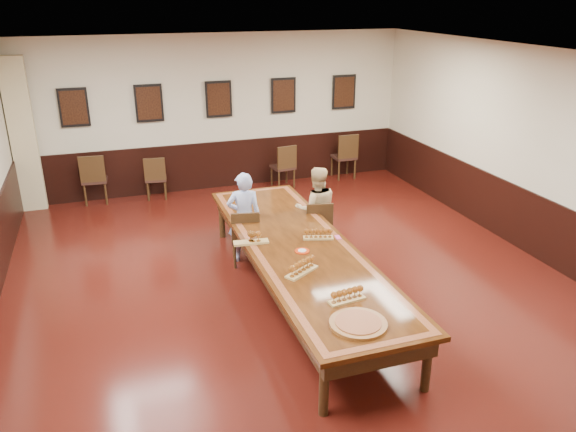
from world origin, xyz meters
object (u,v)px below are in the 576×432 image
object	(u,v)px
spare_chair_a	(95,178)
spare_chair_c	(283,166)
person_man	(244,217)
carved_platter	(358,324)
chair_woman	(317,226)
spare_chair_b	(156,177)
conference_table	(300,255)
person_woman	(316,209)
spare_chair_d	(344,155)
chair_man	(245,236)

from	to	relation	value
spare_chair_a	spare_chair_c	xyz separation A→B (m)	(3.85, -0.27, -0.03)
person_man	carved_platter	xyz separation A→B (m)	(0.34, -3.34, 0.05)
spare_chair_a	carved_platter	world-z (taller)	spare_chair_a
chair_woman	spare_chair_b	xyz separation A→B (m)	(-2.16, 3.47, -0.00)
carved_platter	spare_chair_b	bearing A→B (deg)	101.17
conference_table	carved_platter	bearing A→B (deg)	-92.53
person_man	carved_platter	distance (m)	3.36
spare_chair_a	conference_table	bearing A→B (deg)	123.48
person_woman	carved_platter	world-z (taller)	person_woman
spare_chair_d	person_man	distance (m)	4.70
person_woman	conference_table	bearing A→B (deg)	70.47
spare_chair_b	carved_platter	distance (m)	6.86
spare_chair_d	person_man	bearing A→B (deg)	46.14
spare_chair_d	person_woman	bearing A→B (deg)	58.74
chair_woman	carved_platter	world-z (taller)	chair_woman
chair_man	person_woman	world-z (taller)	person_woman
chair_woman	spare_chair_d	size ratio (longest dim) A/B	0.87
spare_chair_b	spare_chair_d	world-z (taller)	spare_chair_d
spare_chair_c	person_woman	xyz separation A→B (m)	(-0.49, -3.23, 0.23)
spare_chair_b	person_man	size ratio (longest dim) A/B	0.62
carved_platter	chair_woman	bearing A→B (deg)	75.65
spare_chair_c	carved_platter	bearing A→B (deg)	70.14
spare_chair_a	carved_platter	bearing A→B (deg)	115.33
spare_chair_b	conference_table	xyz separation A→B (m)	(1.42, -4.71, 0.17)
spare_chair_d	person_woman	xyz separation A→B (m)	(-2.01, -3.42, 0.19)
chair_man	person_woman	xyz separation A→B (m)	(1.21, 0.11, 0.25)
spare_chair_d	carved_platter	bearing A→B (deg)	66.27
chair_man	carved_platter	distance (m)	3.28
chair_woman	person_woman	xyz separation A→B (m)	(0.02, 0.09, 0.25)
person_man	chair_man	bearing A→B (deg)	90.00
spare_chair_b	spare_chair_c	distance (m)	2.68
spare_chair_a	spare_chair_c	distance (m)	3.86
spare_chair_a	person_woman	size ratio (longest dim) A/B	0.72
spare_chair_b	conference_table	world-z (taller)	spare_chair_b
person_woman	conference_table	xyz separation A→B (m)	(-0.76, -1.33, -0.09)
carved_platter	chair_man	bearing A→B (deg)	96.37
spare_chair_b	chair_woman	bearing A→B (deg)	129.76
spare_chair_d	person_man	size ratio (longest dim) A/B	0.71
spare_chair_a	spare_chair_d	distance (m)	5.36
conference_table	carved_platter	world-z (taller)	carved_platter
chair_woman	person_woman	bearing A→B (deg)	-90.00
person_woman	spare_chair_d	bearing A→B (deg)	-110.26
spare_chair_a	person_woman	world-z (taller)	person_woman
person_man	person_woman	world-z (taller)	person_man
chair_man	person_man	world-z (taller)	person_man
chair_man	conference_table	distance (m)	1.32
conference_table	spare_chair_b	bearing A→B (deg)	106.75
spare_chair_a	spare_chair_d	world-z (taller)	spare_chair_d
conference_table	chair_man	bearing A→B (deg)	110.20
chair_man	conference_table	size ratio (longest dim) A/B	0.18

